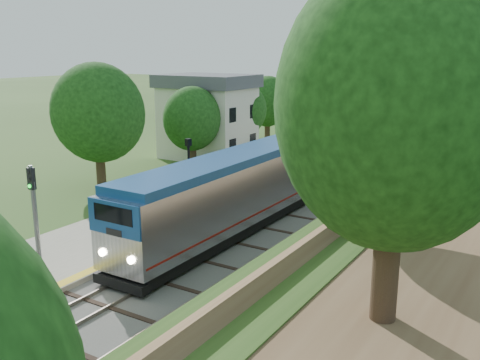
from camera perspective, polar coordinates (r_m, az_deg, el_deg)
The scene contains 11 objects.
ground at distance 22.34m, azimuth -18.78°, elevation -14.63°, with size 320.00×320.00×0.00m, color #2D4C19.
trackbed at distance 74.11m, azimuth 20.82°, elevation 4.94°, with size 9.50×170.00×0.28m.
platform at distance 36.45m, azimuth -4.70°, elevation -2.44°, with size 6.40×68.00×0.38m, color gray.
yellow_stripe at distance 34.84m, azimuth -0.92°, elevation -2.83°, with size 0.55×68.00×0.01m, color gold.
station_building at distance 51.88m, azimuth -3.48°, elevation 6.85°, with size 8.60×6.60×8.00m.
signal_gantry at distance 68.61m, azimuth 20.71°, elevation 8.31°, with size 8.40×0.38×6.20m.
trees_behind_platform at distance 42.75m, azimuth -7.59°, elevation 5.86°, with size 7.82×53.32×7.21m.
train at distance 85.60m, azimuth 21.17°, elevation 7.45°, with size 2.96×139.02×4.35m.
lamppost_far at distance 32.71m, azimuth -5.44°, elevation -0.15°, with size 0.47×0.47×4.76m.
signal_platform at distance 24.00m, azimuth -21.06°, elevation -3.36°, with size 0.31×0.25×5.34m.
signal_farside at distance 39.65m, azimuth 17.54°, elevation 4.31°, with size 0.37×0.29×6.76m.
Camera 1 is at (15.64, -12.11, 10.37)m, focal length 40.00 mm.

